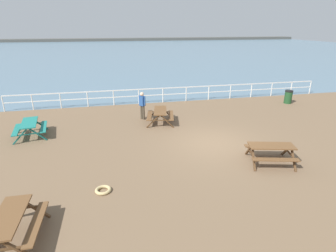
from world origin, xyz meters
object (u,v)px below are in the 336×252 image
Objects in this scene: picnic_table_mid_centre at (10,222)px; litter_bin at (288,97)px; picnic_table_far_left at (30,126)px; visitor at (142,104)px; picnic_table_near_right at (160,113)px; picnic_table_near_left at (271,150)px.

picnic_table_mid_centre is 1.92× the size of litter_bin.
picnic_table_far_left is 1.21× the size of visitor.
picnic_table_near_right and picnic_table_mid_centre have the same top height.
visitor reaches higher than picnic_table_far_left.
picnic_table_near_left is at bearing -128.98° from litter_bin.
picnic_table_near_left is at bearing -124.97° from picnic_table_far_left.
picnic_table_mid_centre is at bearing -153.18° from visitor.
visitor is at bearing -173.27° from litter_bin.
picnic_table_near_left is at bearing -136.89° from picnic_table_near_right.
picnic_table_mid_centre is (-8.99, -2.41, 0.00)m from picnic_table_near_left.
picnic_table_near_right is 10.07m from litter_bin.
picnic_table_far_left is at bearing 157.92° from visitor.
visitor reaches higher than picnic_table_near_left.
picnic_table_near_left is 1.28× the size of visitor.
picnic_table_mid_centre is 10.11m from visitor.
picnic_table_near_left and picnic_table_near_right have the same top height.
picnic_table_near_right is 6.83m from picnic_table_far_left.
visitor is (-4.40, 6.59, 0.36)m from picnic_table_near_left.
picnic_table_near_right and picnic_table_far_left have the same top height.
picnic_table_near_right is 2.18× the size of litter_bin.
picnic_table_near_right is 1.32m from visitor.
visitor is at bearing -84.41° from picnic_table_far_left.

